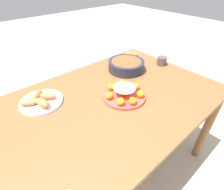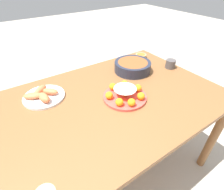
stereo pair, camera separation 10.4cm
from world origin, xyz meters
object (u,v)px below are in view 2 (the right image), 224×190
dining_table (99,113)px  cup_far (170,64)px  cake_plate (125,94)px  seafood_platter (43,95)px  serving_bowl (132,66)px  sauce_bowl (141,56)px

dining_table → cup_far: cup_far is taller
dining_table → cup_far: 0.72m
cake_plate → seafood_platter: (-0.42, 0.28, -0.01)m
cake_plate → seafood_platter: cake_plate is taller
cup_far → serving_bowl: bearing=156.0°
seafood_platter → dining_table: bearing=-41.9°
dining_table → seafood_platter: (-0.26, 0.23, 0.10)m
serving_bowl → seafood_platter: size_ratio=1.10×
dining_table → sauce_bowl: sauce_bowl is taller
dining_table → cup_far: bearing=5.7°
cup_far → dining_table: bearing=-174.3°
sauce_bowl → seafood_platter: 0.91m
sauce_bowl → seafood_platter: seafood_platter is taller
serving_bowl → cake_plate: bearing=-136.7°
sauce_bowl → dining_table: bearing=-151.5°
cake_plate → serving_bowl: size_ratio=0.97×
dining_table → serving_bowl: serving_bowl is taller
dining_table → cake_plate: bearing=-16.5°
dining_table → seafood_platter: bearing=138.1°
cake_plate → cup_far: bearing=12.2°
serving_bowl → cup_far: size_ratio=3.63×
cup_far → cake_plate: bearing=-167.8°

